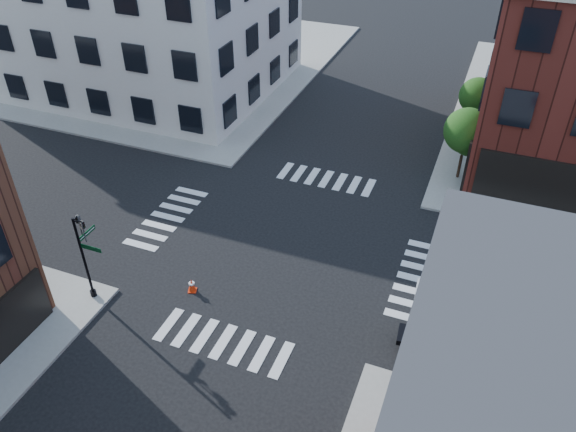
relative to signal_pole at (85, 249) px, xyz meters
The scene contains 8 objects.
ground 9.90m from the signal_pole, 44.81° to the left, with size 120.00×120.00×0.00m, color black.
sidewalk_nw 31.27m from the signal_pole, 117.29° to the left, with size 30.00×30.00×0.15m, color gray.
building_nw 25.92m from the signal_pole, 118.43° to the left, with size 22.00×16.00×11.00m, color silver.
tree_near 21.94m from the signal_pole, 49.38° to the left, with size 2.69×2.69×4.49m.
tree_far 26.78m from the signal_pole, 57.77° to the left, with size 2.43×2.43×4.07m.
signal_pole is the anchor object (origin of this frame).
box_truck 18.57m from the signal_pole, ahead, with size 8.62×3.27×3.82m.
traffic_cone 5.07m from the signal_pole, 26.43° to the left, with size 0.50×0.50×0.72m.
Camera 1 is at (8.53, -21.09, 18.48)m, focal length 35.00 mm.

